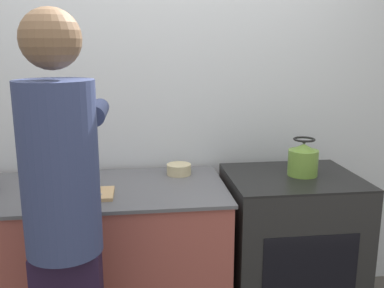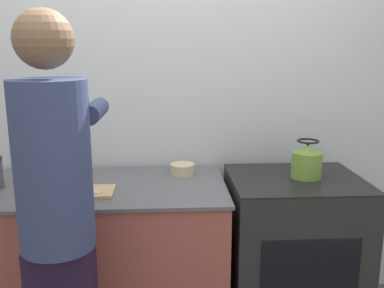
% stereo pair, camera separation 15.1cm
% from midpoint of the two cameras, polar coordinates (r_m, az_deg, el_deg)
% --- Properties ---
extents(wall_back, '(8.00, 0.05, 2.60)m').
position_cam_midpoint_polar(wall_back, '(2.65, -1.50, 5.93)').
color(wall_back, silver).
rests_on(wall_back, ground_plane).
extents(counter, '(1.37, 0.70, 0.88)m').
position_cam_midpoint_polar(counter, '(2.54, -9.96, -15.01)').
color(counter, '#9E4C42').
rests_on(counter, ground_plane).
extents(oven, '(0.72, 0.61, 0.92)m').
position_cam_midpoint_polar(oven, '(2.60, 14.88, -14.12)').
color(oven, black).
rests_on(oven, ground_plane).
extents(person, '(0.34, 0.58, 1.76)m').
position_cam_midpoint_polar(person, '(1.81, -15.29, -8.44)').
color(person, black).
rests_on(person, ground_plane).
extents(cutting_board, '(0.30, 0.19, 0.02)m').
position_cam_midpoint_polar(cutting_board, '(2.26, -12.28, -6.30)').
color(cutting_board, tan).
rests_on(cutting_board, counter).
extents(knife, '(0.20, 0.13, 0.01)m').
position_cam_midpoint_polar(knife, '(2.25, -12.67, -6.02)').
color(knife, silver).
rests_on(knife, cutting_board).
extents(kettle, '(0.17, 0.17, 0.21)m').
position_cam_midpoint_polar(kettle, '(2.43, 16.79, -2.30)').
color(kettle, olive).
rests_on(kettle, oven).
extents(bowl_prep, '(0.18, 0.18, 0.06)m').
position_cam_midpoint_polar(bowl_prep, '(2.53, -15.62, -3.91)').
color(bowl_prep, '#9E4738').
rests_on(bowl_prep, counter).
extents(bowl_mixing, '(0.14, 0.14, 0.06)m').
position_cam_midpoint_polar(bowl_mixing, '(2.53, 0.42, -3.38)').
color(bowl_mixing, '#C6B789').
rests_on(bowl_mixing, counter).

